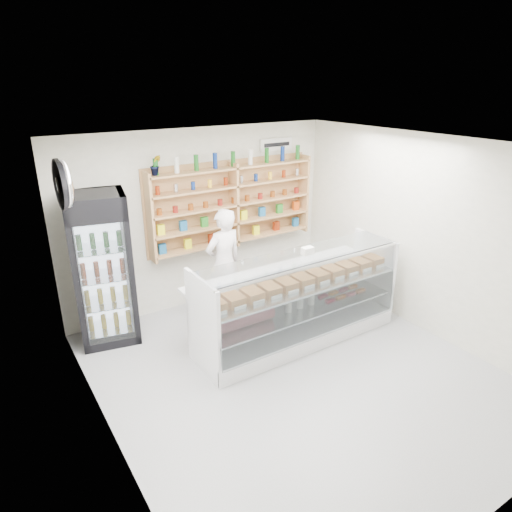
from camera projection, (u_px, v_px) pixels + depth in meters
room at (299, 271)px, 5.24m from camera, size 5.00×5.00×5.00m
display_counter at (296, 316)px, 6.40m from camera, size 2.96×0.88×1.29m
shop_worker at (224, 263)px, 6.91m from camera, size 0.66×0.48×1.71m
drinks_cooler at (103, 269)px, 6.18m from camera, size 0.89×0.88×2.11m
wall_shelving at (234, 204)px, 7.25m from camera, size 2.84×0.28×1.33m
potted_plant at (156, 165)px, 6.35m from camera, size 0.17×0.14×0.29m
security_mirror at (65, 184)px, 4.70m from camera, size 0.15×0.50×0.50m
wall_sign at (276, 144)px, 7.50m from camera, size 0.62×0.03×0.20m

